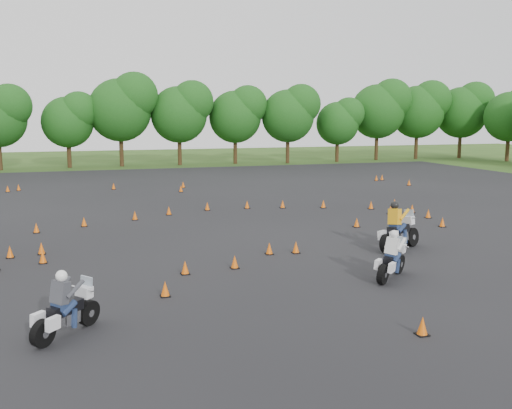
# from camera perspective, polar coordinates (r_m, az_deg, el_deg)

# --- Properties ---
(ground) EXTENTS (140.00, 140.00, 0.00)m
(ground) POSITION_cam_1_polar(r_m,az_deg,el_deg) (23.62, 2.92, -4.31)
(ground) COLOR #2D5119
(ground) RESTS_ON ground
(asphalt_pad) EXTENTS (62.00, 62.00, 0.00)m
(asphalt_pad) POSITION_cam_1_polar(r_m,az_deg,el_deg) (29.19, -1.18, -1.74)
(asphalt_pad) COLOR black
(asphalt_pad) RESTS_ON ground
(treeline) EXTENTS (86.86, 32.50, 10.34)m
(treeline) POSITION_cam_1_polar(r_m,az_deg,el_deg) (57.44, -6.50, 8.07)
(treeline) COLOR #194A15
(treeline) RESTS_ON ground
(traffic_cones) EXTENTS (36.46, 33.09, 0.45)m
(traffic_cones) POSITION_cam_1_polar(r_m,az_deg,el_deg) (28.92, -2.20, -1.39)
(traffic_cones) COLOR #DF5A09
(traffic_cones) RESTS_ON asphalt_pad
(rider_grey) EXTENTS (2.01, 2.11, 1.72)m
(rider_grey) POSITION_cam_1_polar(r_m,az_deg,el_deg) (14.94, -18.57, -9.23)
(rider_grey) COLOR #3B3C42
(rider_grey) RESTS_ON ground
(rider_yellow) EXTENTS (2.66, 1.87, 1.99)m
(rider_yellow) POSITION_cam_1_polar(r_m,az_deg,el_deg) (23.68, 14.32, -2.07)
(rider_yellow) COLOR orange
(rider_yellow) RESTS_ON ground
(rider_white) EXTENTS (2.12, 1.92, 1.69)m
(rider_white) POSITION_cam_1_polar(r_m,az_deg,el_deg) (19.50, 13.34, -4.82)
(rider_white) COLOR silver
(rider_white) RESTS_ON ground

